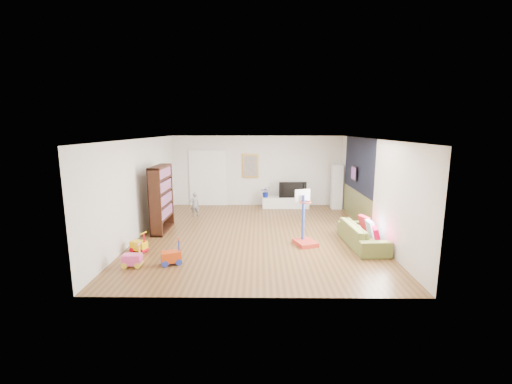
{
  "coord_description": "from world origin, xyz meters",
  "views": [
    {
      "loc": [
        0.1,
        -9.43,
        3.0
      ],
      "look_at": [
        0.0,
        0.4,
        1.15
      ],
      "focal_mm": 24.0,
      "sensor_mm": 36.0,
      "label": 1
    }
  ],
  "objects_px": {
    "media_console": "(286,202)",
    "sofa": "(363,235)",
    "bookshelf": "(161,199)",
    "basketball_hoop": "(306,218)"
  },
  "relations": [
    {
      "from": "bookshelf",
      "to": "basketball_hoop",
      "type": "distance_m",
      "value": 4.24
    },
    {
      "from": "media_console",
      "to": "sofa",
      "type": "xyz_separation_m",
      "value": [
        1.67,
        -4.23,
        0.08
      ]
    },
    {
      "from": "media_console",
      "to": "bookshelf",
      "type": "height_order",
      "value": "bookshelf"
    },
    {
      "from": "media_console",
      "to": "bookshelf",
      "type": "relative_size",
      "value": 0.91
    },
    {
      "from": "media_console",
      "to": "basketball_hoop",
      "type": "relative_size",
      "value": 1.21
    },
    {
      "from": "bookshelf",
      "to": "basketball_hoop",
      "type": "relative_size",
      "value": 1.34
    },
    {
      "from": "media_console",
      "to": "bookshelf",
      "type": "distance_m",
      "value": 4.94
    },
    {
      "from": "bookshelf",
      "to": "sofa",
      "type": "bearing_deg",
      "value": -12.36
    },
    {
      "from": "media_console",
      "to": "bookshelf",
      "type": "xyz_separation_m",
      "value": [
        -3.86,
        -2.99,
        0.76
      ]
    },
    {
      "from": "sofa",
      "to": "media_console",
      "type": "bearing_deg",
      "value": 18.2
    }
  ]
}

